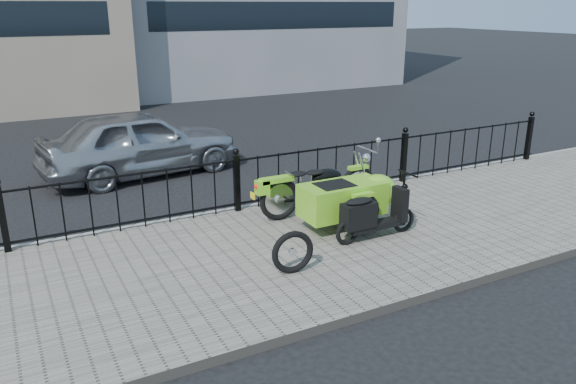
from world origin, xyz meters
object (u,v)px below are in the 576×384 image
motorcycle_sidecar (347,194)px  scooter (371,216)px  spare_tire (293,252)px  sedan_car (140,143)px

motorcycle_sidecar → scooter: motorcycle_sidecar is taller
spare_tire → sedan_car: sedan_car is taller
scooter → sedan_car: 5.67m
spare_tire → scooter: bearing=15.4°
motorcycle_sidecar → spare_tire: bearing=-144.2°
scooter → sedan_car: sedan_car is taller
motorcycle_sidecar → sedan_car: 5.02m
scooter → spare_tire: size_ratio=2.43×
spare_tire → sedan_car: 5.73m
scooter → spare_tire: (-1.53, -0.42, -0.08)m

